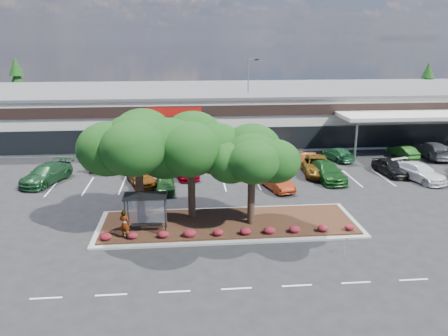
{
  "coord_description": "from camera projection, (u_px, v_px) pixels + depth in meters",
  "views": [
    {
      "loc": [
        -4.85,
        -23.77,
        12.45
      ],
      "look_at": [
        -1.85,
        9.26,
        2.6
      ],
      "focal_mm": 35.0,
      "sensor_mm": 36.0,
      "label": 1
    }
  ],
  "objects": [
    {
      "name": "retail_store",
      "position": [
        222.0,
        111.0,
        58.14
      ],
      "size": [
        80.4,
        25.2,
        6.25
      ],
      "color": "beige",
      "rests_on": "ground"
    },
    {
      "name": "island_tree_west",
      "position": [
        139.0,
        168.0,
        29.06
      ],
      "size": [
        7.2,
        7.2,
        7.89
      ],
      "primitive_type": null,
      "color": "black",
      "rests_on": "landscape_island"
    },
    {
      "name": "conifer_north_west",
      "position": [
        19.0,
        89.0,
        66.54
      ],
      "size": [
        4.4,
        4.4,
        10.0
      ],
      "primitive_type": "cone",
      "color": "black",
      "rests_on": "ground"
    },
    {
      "name": "car_4",
      "position": [
        276.0,
        181.0,
        37.46
      ],
      "size": [
        2.72,
        4.71,
        1.47
      ],
      "primitive_type": "imported",
      "rotation": [
        0.0,
        0.0,
        0.28
      ],
      "color": "maroon",
      "rests_on": "ground"
    },
    {
      "name": "ground",
      "position": [
        268.0,
        251.0,
        26.66
      ],
      "size": [
        160.0,
        160.0,
        0.0
      ],
      "primitive_type": "plane",
      "color": "black",
      "rests_on": "ground"
    },
    {
      "name": "car_3",
      "position": [
        185.0,
        169.0,
        40.92
      ],
      "size": [
        3.03,
        5.13,
        1.4
      ],
      "primitive_type": "imported",
      "rotation": [
        0.0,
        0.0,
        0.24
      ],
      "color": "maroon",
      "rests_on": "ground"
    },
    {
      "name": "car_15",
      "position": [
        337.0,
        154.0,
        46.48
      ],
      "size": [
        3.0,
        4.88,
        1.32
      ],
      "primitive_type": "imported",
      "rotation": [
        0.0,
        0.0,
        3.41
      ],
      "color": "#1C542D",
      "rests_on": "ground"
    },
    {
      "name": "lane_markings",
      "position": [
        243.0,
        193.0,
        36.59
      ],
      "size": [
        33.12,
        20.06,
        0.01
      ],
      "color": "silver",
      "rests_on": "ground"
    },
    {
      "name": "car_1",
      "position": [
        165.0,
        183.0,
        37.0
      ],
      "size": [
        1.78,
        3.97,
        1.33
      ],
      "primitive_type": "imported",
      "rotation": [
        0.0,
        0.0,
        0.06
      ],
      "color": "#1B4C1B",
      "rests_on": "ground"
    },
    {
      "name": "car_13",
      "position": [
        307.0,
        159.0,
        44.24
      ],
      "size": [
        2.24,
        4.66,
        1.47
      ],
      "primitive_type": "imported",
      "rotation": [
        0.0,
        0.0,
        2.98
      ],
      "color": "brown",
      "rests_on": "ground"
    },
    {
      "name": "car_7",
      "position": [
        390.0,
        167.0,
        41.43
      ],
      "size": [
        2.3,
        4.58,
        1.5
      ],
      "primitive_type": "imported",
      "rotation": [
        0.0,
        0.0,
        0.12
      ],
      "color": "black",
      "rests_on": "ground"
    },
    {
      "name": "car_9",
      "position": [
        108.0,
        159.0,
        43.98
      ],
      "size": [
        3.91,
        6.1,
        1.64
      ],
      "primitive_type": "imported",
      "rotation": [
        0.0,
        0.0,
        2.83
      ],
      "color": "maroon",
      "rests_on": "ground"
    },
    {
      "name": "car_0",
      "position": [
        46.0,
        174.0,
        39.03
      ],
      "size": [
        4.2,
        6.19,
        1.66
      ],
      "primitive_type": "imported",
      "rotation": [
        0.0,
        0.0,
        -0.36
      ],
      "color": "#1C4825",
      "rests_on": "ground"
    },
    {
      "name": "car_17",
      "position": [
        432.0,
        150.0,
        47.42
      ],
      "size": [
        2.62,
        5.9,
        1.68
      ],
      "primitive_type": "imported",
      "rotation": [
        0.0,
        0.0,
        3.1
      ],
      "color": "#5E5C64",
      "rests_on": "ground"
    },
    {
      "name": "bus_shelter",
      "position": [
        146.0,
        202.0,
        28.17
      ],
      "size": [
        2.75,
        1.55,
        2.59
      ],
      "color": "black",
      "rests_on": "landscape_island"
    },
    {
      "name": "car_8",
      "position": [
        419.0,
        172.0,
        39.77
      ],
      "size": [
        3.74,
        5.71,
        1.54
      ],
      "primitive_type": "imported",
      "rotation": [
        0.0,
        0.0,
        0.33
      ],
      "color": "white",
      "rests_on": "ground"
    },
    {
      "name": "car_12",
      "position": [
        245.0,
        150.0,
        47.83
      ],
      "size": [
        2.11,
        4.83,
        1.54
      ],
      "primitive_type": "imported",
      "rotation": [
        0.0,
        0.0,
        3.25
      ],
      "color": "brown",
      "rests_on": "ground"
    },
    {
      "name": "car_14",
      "position": [
        287.0,
        153.0,
        46.5
      ],
      "size": [
        2.99,
        4.5,
        1.4
      ],
      "primitive_type": "imported",
      "rotation": [
        0.0,
        0.0,
        2.75
      ],
      "color": "#9CA0A8",
      "rests_on": "ground"
    },
    {
      "name": "landscape_island",
      "position": [
        229.0,
        224.0,
        30.27
      ],
      "size": [
        18.0,
        6.0,
        0.26
      ],
      "color": "gray",
      "rests_on": "ground"
    },
    {
      "name": "car_16",
      "position": [
        403.0,
        152.0,
        47.29
      ],
      "size": [
        2.0,
        4.24,
        1.35
      ],
      "primitive_type": "imported",
      "rotation": [
        0.0,
        0.0,
        3.29
      ],
      "color": "#1E5117",
      "rests_on": "ground"
    },
    {
      "name": "person_waiting",
      "position": [
        125.0,
        224.0,
        27.57
      ],
      "size": [
        0.81,
        0.69,
        1.89
      ],
      "primitive_type": "imported",
      "rotation": [
        0.0,
        0.0,
        2.73
      ],
      "color": "#594C47",
      "rests_on": "landscape_island"
    },
    {
      "name": "conifer_north_east",
      "position": [
        426.0,
        90.0,
        70.34
      ],
      "size": [
        3.96,
        3.96,
        9.0
      ],
      "primitive_type": "cone",
      "color": "black",
      "rests_on": "ground"
    },
    {
      "name": "island_tree_mid",
      "position": [
        191.0,
        167.0,
        30.12
      ],
      "size": [
        6.6,
        6.6,
        7.32
      ],
      "primitive_type": null,
      "color": "black",
      "rests_on": "landscape_island"
    },
    {
      "name": "car_6",
      "position": [
        317.0,
        165.0,
        41.62
      ],
      "size": [
        3.34,
        6.25,
        1.67
      ],
      "primitive_type": "imported",
      "rotation": [
        0.0,
        0.0,
        -0.1
      ],
      "color": "brown",
      "rests_on": "ground"
    },
    {
      "name": "shrub_row",
      "position": [
        232.0,
        231.0,
        28.15
      ],
      "size": [
        17.0,
        0.8,
        0.5
      ],
      "primitive_type": null,
      "color": "maroon",
      "rests_on": "landscape_island"
    },
    {
      "name": "survey_stake",
      "position": [
        346.0,
        245.0,
        25.89
      ],
      "size": [
        0.07,
        0.14,
        1.12
      ],
      "color": "tan",
      "rests_on": "ground"
    },
    {
      "name": "island_tree_east",
      "position": [
        252.0,
        178.0,
        29.15
      ],
      "size": [
        5.8,
        5.8,
        6.5
      ],
      "primitive_type": null,
      "color": "black",
      "rests_on": "landscape_island"
    },
    {
      "name": "car_11",
      "position": [
        212.0,
        151.0,
        47.27
      ],
      "size": [
        3.51,
        5.12,
        1.62
      ],
      "primitive_type": "imported",
      "rotation": [
        0.0,
        0.0,
        3.52
      ],
      "color": "silver",
      "rests_on": "ground"
    },
    {
      "name": "car_5",
      "position": [
        327.0,
        171.0,
        39.89
      ],
      "size": [
        2.65,
        5.65,
        1.59
      ],
      "primitive_type": "imported",
      "rotation": [
        0.0,
        0.0,
        0.08
      ],
      "color": "#184A19",
      "rests_on": "ground"
    },
    {
      "name": "car_10",
      "position": [
        125.0,
        153.0,
        46.04
      ],
      "size": [
        4.56,
        6.22,
        1.68
      ],
      "primitive_type": "imported",
      "rotation": [
        0.0,
        0.0,
        2.71
      ],
      "color": "#BCBCBC",
      "rests_on": "ground"
    },
    {
      "name": "light_pole",
      "position": [
        249.0,
        107.0,
        52.35
      ],
      "size": [
        1.43,
        0.68,
        10.33
      ],
      "rotation": [
        0.0,
        0.0,
        0.24
      ],
      "color": "gray",
      "rests_on": "ground"
    },
    {
      "name": "car_2",
      "position": [
        141.0,
        176.0,
        38.74
      ],
      "size": [
        3.4,
        5.22,
        1.41
      ],
      "primitive_type": "imported",
      "rotation": [
        0.0,
        0.0,
        0.32
      ],
      "color": "brown",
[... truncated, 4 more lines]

